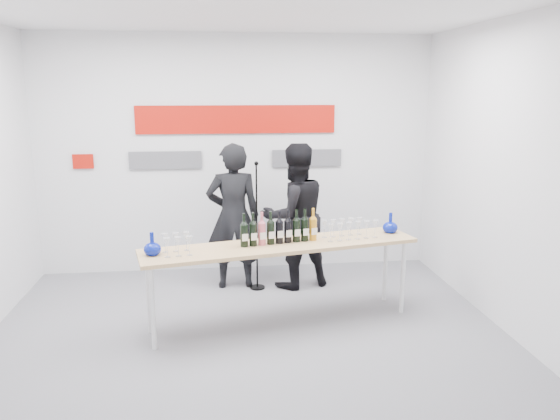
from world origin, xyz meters
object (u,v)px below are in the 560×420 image
at_px(presenter_right, 295,216).
at_px(presenter_left, 233,216).
at_px(mic_stand, 257,251).
at_px(tasting_table, 281,250).

bearing_deg(presenter_right, presenter_left, -22.09).
xyz_separation_m(presenter_left, mic_stand, (0.27, -0.12, -0.40)).
height_order(presenter_right, mic_stand, presenter_right).
relative_size(tasting_table, presenter_right, 1.64).
height_order(presenter_left, presenter_right, presenter_left).
bearing_deg(mic_stand, tasting_table, -104.13).
bearing_deg(presenter_right, mic_stand, -10.17).
distance_m(presenter_left, presenter_right, 0.72).
xyz_separation_m(tasting_table, presenter_right, (0.29, 1.04, 0.09)).
distance_m(tasting_table, presenter_right, 1.08).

